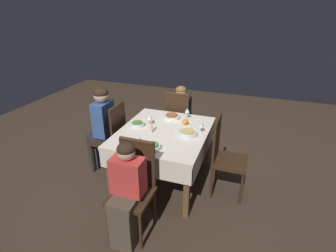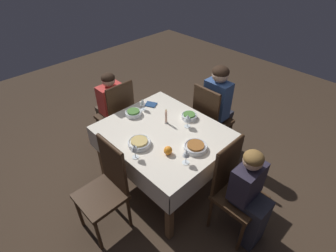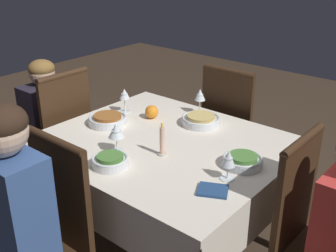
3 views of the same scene
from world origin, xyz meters
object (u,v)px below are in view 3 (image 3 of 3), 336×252
at_px(chair_north, 44,241).
at_px(chair_west, 314,239).
at_px(person_child_dark, 43,125).
at_px(bowl_south, 201,120).
at_px(bowl_east, 108,119).
at_px(bowl_west, 243,161).
at_px(wine_glass_north, 116,132).
at_px(napkin_red_folded, 213,190).
at_px(orange_fruit, 152,112).
at_px(wine_glass_east, 124,95).
at_px(chair_south, 233,129).
at_px(wine_glass_west, 229,159).
at_px(wine_glass_south, 200,96).
at_px(dining_table, 164,157).
at_px(bowl_north, 110,161).
at_px(candle_centerpiece, 162,142).
at_px(person_adult_denim, 6,233).
at_px(chair_east, 59,136).

distance_m(chair_north, chair_west, 1.14).
relative_size(person_child_dark, bowl_south, 4.61).
bearing_deg(bowl_east, bowl_west, -175.55).
distance_m(wine_glass_north, napkin_red_folded, 0.59).
xyz_separation_m(wine_glass_north, bowl_west, (-0.56, -0.27, -0.08)).
distance_m(person_child_dark, bowl_west, 1.47).
bearing_deg(orange_fruit, wine_glass_east, 8.95).
distance_m(wine_glass_east, bowl_south, 0.50).
xyz_separation_m(chair_south, wine_glass_west, (-0.48, 0.85, 0.29)).
bearing_deg(napkin_red_folded, chair_west, -148.21).
relative_size(bowl_east, bowl_south, 1.00).
bearing_deg(wine_glass_south, chair_north, 93.36).
relative_size(chair_west, wine_glass_north, 6.66).
distance_m(dining_table, wine_glass_east, 0.52).
bearing_deg(wine_glass_west, napkin_red_folded, 94.40).
xyz_separation_m(bowl_north, napkin_red_folded, (-0.49, -0.12, -0.02)).
distance_m(bowl_south, candle_centerpiece, 0.44).
bearing_deg(person_child_dark, chair_west, 91.97).
relative_size(dining_table, person_adult_denim, 1.05).
distance_m(chair_east, orange_fruit, 0.67).
bearing_deg(candle_centerpiece, napkin_red_folded, 163.08).
relative_size(chair_south, bowl_west, 5.27).
bearing_deg(chair_north, person_child_dark, 145.32).
bearing_deg(dining_table, chair_north, 88.19).
bearing_deg(bowl_south, bowl_east, 39.39).
relative_size(chair_west, bowl_east, 4.44).
relative_size(chair_north, bowl_south, 4.43).
bearing_deg(bowl_east, chair_west, -178.86).
bearing_deg(wine_glass_north, person_adult_denim, 97.38).
distance_m(chair_south, orange_fruit, 0.64).
relative_size(chair_south, person_child_dark, 0.96).
distance_m(chair_south, bowl_north, 1.13).
xyz_separation_m(chair_south, bowl_north, (-0.00, 1.10, 0.22)).
height_order(person_child_dark, bowl_south, person_child_dark).
relative_size(person_adult_denim, candle_centerpiece, 6.82).
xyz_separation_m(bowl_west, bowl_south, (0.43, -0.27, -0.00)).
height_order(orange_fruit, napkin_red_folded, orange_fruit).
distance_m(dining_table, bowl_west, 0.46).
xyz_separation_m(person_child_dark, wine_glass_north, (-0.89, 0.16, 0.27)).
bearing_deg(chair_east, bowl_north, 70.39).
xyz_separation_m(chair_south, wine_glass_north, (0.08, 0.98, 0.30)).
xyz_separation_m(person_adult_denim, bowl_south, (-0.04, -1.21, 0.09)).
relative_size(person_child_dark, candle_centerpiece, 5.91).
bearing_deg(wine_glass_west, bowl_south, -43.05).
bearing_deg(bowl_south, orange_fruit, 21.81).
height_order(bowl_north, orange_fruit, orange_fruit).
bearing_deg(person_child_dark, wine_glass_east, 113.16).
xyz_separation_m(chair_north, chair_west, (-0.86, -0.74, 0.00)).
height_order(bowl_north, wine_glass_north, wine_glass_north).
bearing_deg(bowl_south, wine_glass_south, -51.59).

